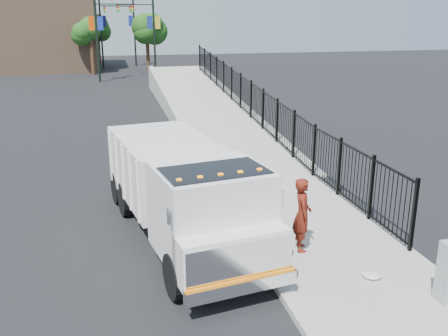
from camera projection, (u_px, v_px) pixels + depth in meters
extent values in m
plane|color=black|center=(246.00, 235.00, 13.17)|extent=(120.00, 120.00, 0.00)
cube|color=#9E998E|center=(347.00, 260.00, 11.71)|extent=(3.55, 12.00, 0.12)
cube|color=#ADAAA3|center=(269.00, 268.00, 11.29)|extent=(0.30, 12.00, 0.16)
cube|color=#9E998E|center=(207.00, 115.00, 28.51)|extent=(3.95, 24.06, 3.19)
cube|color=black|center=(251.00, 112.00, 24.83)|extent=(0.10, 28.00, 1.80)
cube|color=black|center=(180.00, 215.00, 13.08)|extent=(2.08, 6.68, 0.21)
cube|color=white|center=(210.00, 211.00, 10.82)|extent=(2.61, 2.50, 1.94)
cube|color=white|center=(233.00, 255.00, 9.89)|extent=(2.37, 1.06, 0.97)
cube|color=silver|center=(240.00, 263.00, 9.58)|extent=(2.22, 0.46, 0.83)
cube|color=silver|center=(242.00, 287.00, 9.65)|extent=(2.33, 0.57, 0.27)
cube|color=orange|center=(242.00, 280.00, 9.61)|extent=(2.31, 0.44, 0.06)
cube|color=black|center=(214.00, 189.00, 10.43)|extent=(2.32, 1.61, 0.83)
cube|color=white|center=(165.00, 167.00, 13.90)|extent=(2.99, 4.42, 1.65)
cube|color=silver|center=(169.00, 216.00, 9.38)|extent=(0.07, 0.07, 0.34)
cube|color=silver|center=(282.00, 199.00, 10.28)|extent=(0.07, 0.07, 0.34)
cube|color=orange|center=(179.00, 180.00, 9.69)|extent=(0.11, 0.09, 0.06)
cube|color=orange|center=(200.00, 177.00, 9.85)|extent=(0.11, 0.09, 0.06)
cube|color=orange|center=(221.00, 175.00, 10.01)|extent=(0.11, 0.09, 0.06)
cube|color=orange|center=(240.00, 172.00, 10.17)|extent=(0.11, 0.09, 0.06)
cube|color=orange|center=(259.00, 170.00, 10.33)|extent=(0.11, 0.09, 0.06)
cylinder|color=black|center=(176.00, 276.00, 10.14)|extent=(0.47, 1.01, 0.97)
cylinder|color=black|center=(266.00, 258.00, 10.90)|extent=(0.47, 1.01, 0.97)
cylinder|color=black|center=(126.00, 199.00, 14.34)|extent=(0.47, 1.01, 0.97)
cylinder|color=black|center=(193.00, 190.00, 15.09)|extent=(0.47, 1.01, 0.97)
cylinder|color=black|center=(119.00, 188.00, 15.28)|extent=(0.47, 1.01, 0.97)
cylinder|color=black|center=(182.00, 179.00, 16.03)|extent=(0.47, 1.01, 0.97)
imported|color=#5E190E|center=(302.00, 214.00, 11.86)|extent=(0.58, 0.74, 1.81)
ellipsoid|color=silver|center=(372.00, 274.00, 10.83)|extent=(0.43, 0.43, 0.11)
cylinder|color=black|center=(97.00, 33.00, 41.09)|extent=(0.18, 0.18, 8.00)
cube|color=black|center=(115.00, 4.00, 40.75)|extent=(3.20, 0.08, 0.08)
cube|color=black|center=(133.00, 9.00, 41.16)|extent=(0.18, 0.22, 0.60)
cube|color=#182C9F|center=(100.00, 23.00, 40.93)|extent=(0.45, 0.04, 1.10)
cube|color=#D94106|center=(91.00, 23.00, 40.78)|extent=(0.45, 0.04, 1.10)
cylinder|color=black|center=(154.00, 32.00, 44.31)|extent=(0.18, 0.18, 8.00)
cube|color=black|center=(134.00, 5.00, 43.29)|extent=(3.20, 0.08, 0.08)
cube|color=black|center=(118.00, 9.00, 43.08)|extent=(0.18, 0.22, 0.60)
cube|color=gold|center=(158.00, 22.00, 44.15)|extent=(0.45, 0.04, 1.10)
cube|color=navy|center=(150.00, 23.00, 44.00)|extent=(0.45, 0.04, 1.10)
cylinder|color=black|center=(101.00, 29.00, 51.17)|extent=(0.18, 0.18, 8.00)
cube|color=black|center=(115.00, 6.00, 50.83)|extent=(3.20, 0.08, 0.08)
cube|color=black|center=(130.00, 9.00, 51.25)|extent=(0.18, 0.22, 0.60)
cube|color=navy|center=(104.00, 21.00, 51.01)|extent=(0.45, 0.04, 1.10)
cube|color=#C75905|center=(97.00, 21.00, 50.86)|extent=(0.45, 0.04, 1.10)
cylinder|color=black|center=(134.00, 28.00, 54.19)|extent=(0.18, 0.18, 8.00)
cube|color=black|center=(118.00, 6.00, 53.16)|extent=(3.20, 0.08, 0.08)
cube|color=black|center=(104.00, 10.00, 52.96)|extent=(0.18, 0.22, 0.60)
cube|color=#C3451E|center=(137.00, 21.00, 54.03)|extent=(0.45, 0.04, 1.10)
cube|color=navy|center=(131.00, 21.00, 53.88)|extent=(0.45, 0.04, 1.10)
cylinder|color=#382314|center=(92.00, 58.00, 46.78)|extent=(0.36, 0.36, 3.20)
sphere|color=#194714|center=(90.00, 31.00, 46.07)|extent=(2.22, 2.22, 2.22)
cylinder|color=#382314|center=(148.00, 54.00, 50.55)|extent=(0.36, 0.36, 3.20)
sphere|color=#194714|center=(147.00, 30.00, 49.84)|extent=(2.48, 2.48, 2.48)
cylinder|color=#382314|center=(99.00, 50.00, 56.08)|extent=(0.36, 0.36, 3.20)
sphere|color=#194714|center=(97.00, 28.00, 55.36)|extent=(2.54, 2.54, 2.54)
cube|color=#8C664C|center=(47.00, 29.00, 50.97)|extent=(10.00, 10.00, 8.00)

